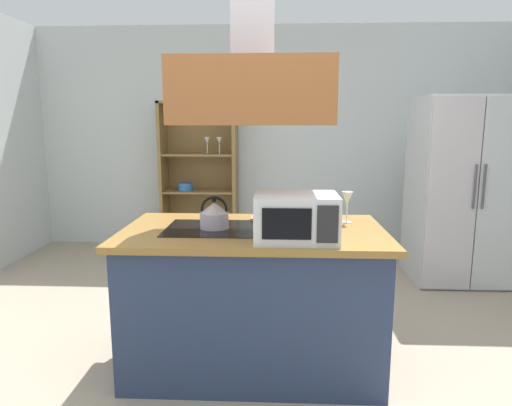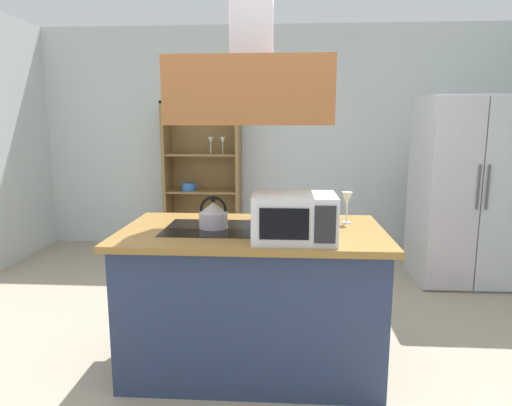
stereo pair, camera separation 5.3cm
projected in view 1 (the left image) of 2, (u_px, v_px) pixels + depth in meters
name	position (u px, v px, depth m)	size (l,w,h in m)	color
ground_plane	(274.00, 366.00, 2.90)	(7.80, 7.80, 0.00)	tan
wall_back	(276.00, 139.00, 5.61)	(6.00, 0.12, 2.70)	silver
kitchen_island	(253.00, 297.00, 2.86)	(1.62, 0.93, 0.90)	navy
range_hood	(253.00, 77.00, 2.62)	(0.90, 0.70, 1.17)	#A55F31
refrigerator	(461.00, 190.00, 4.38)	(0.90, 0.77, 1.79)	silver
dish_cabinet	(200.00, 184.00, 5.54)	(0.92, 0.40, 1.80)	olive
kettle	(214.00, 215.00, 2.78)	(0.18, 0.18, 0.20)	#B8B0C5
cutting_board	(277.00, 217.00, 3.08)	(0.34, 0.24, 0.02)	tan
microwave	(296.00, 217.00, 2.50)	(0.46, 0.35, 0.26)	silver
wine_glass_on_counter	(347.00, 200.00, 2.93)	(0.08, 0.08, 0.21)	silver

